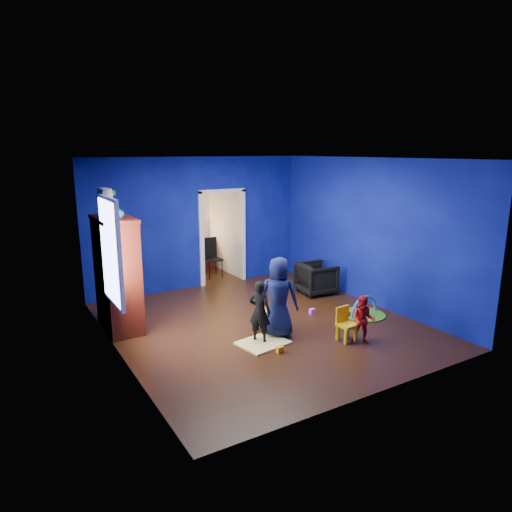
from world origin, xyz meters
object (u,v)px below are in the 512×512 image
tv_armoire (117,274)px  kid_chair (347,326)px  hopper_ball (268,319)px  child_black (260,312)px  toddler_red (363,320)px  child_navy (278,297)px  study_desk (197,254)px  play_mat (364,314)px  folding_chair (213,259)px  armchair (316,278)px  crt_tv (120,272)px  vase (117,212)px

tv_armoire → kid_chair: (3.03, -2.41, -0.73)m
tv_armoire → hopper_ball: bearing=-33.3°
child_black → toddler_red: (1.39, -0.89, -0.12)m
child_navy → study_desk: 4.85m
tv_armoire → play_mat: 4.55m
study_desk → hopper_ball: bearing=-98.4°
hopper_ball → folding_chair: folding_chair is taller
armchair → hopper_ball: 2.39m
toddler_red → crt_tv: size_ratio=1.13×
child_black → crt_tv: (-1.75, 1.73, 0.51)m
vase → kid_chair: size_ratio=0.44×
crt_tv → armchair: bearing=-2.1°
play_mat → study_desk: size_ratio=0.91×
hopper_ball → play_mat: hopper_ball is taller
armchair → child_navy: child_navy is taller
toddler_red → study_desk: size_ratio=0.90×
child_navy → kid_chair: size_ratio=2.69×
kid_chair → child_black: bearing=146.5°
hopper_ball → study_desk: 4.60m
child_navy → vase: vase is taller
child_navy → kid_chair: bearing=179.9°
toddler_red → crt_tv: 4.13m
kid_chair → study_desk: 5.56m
tv_armoire → play_mat: tv_armoire is taller
child_navy → tv_armoire: size_ratio=0.69×
kid_chair → play_mat: kid_chair is taller
crt_tv → hopper_ball: crt_tv is taller
armchair → child_black: size_ratio=0.72×
toddler_red → armchair: bearing=116.3°
tv_armoire → kid_chair: 3.94m
child_navy → kid_chair: child_navy is taller
child_navy → play_mat: (1.92, -0.03, -0.66)m
toddler_red → crt_tv: crt_tv is taller
toddler_red → play_mat: 1.37m
study_desk → armchair: bearing=-67.6°
vase → crt_tv: bearing=82.4°
crt_tv → kid_chair: bearing=-38.9°
folding_chair → crt_tv: bearing=-141.8°
crt_tv → hopper_ball: 2.65m
tv_armoire → study_desk: (2.81, 3.14, -0.60)m
play_mat → toddler_red: bearing=-135.0°
armchair → kid_chair: bearing=159.4°
vase → hopper_ball: 3.04m
armchair → play_mat: armchair is taller
armchair → crt_tv: bearing=94.0°
study_desk → kid_chair: bearing=-87.8°
toddler_red → kid_chair: 0.29m
child_black → folding_chair: (1.02, 3.91, -0.05)m
child_navy → toddler_red: (0.99, -0.96, -0.28)m
crt_tv → play_mat: (4.07, -1.68, -1.01)m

